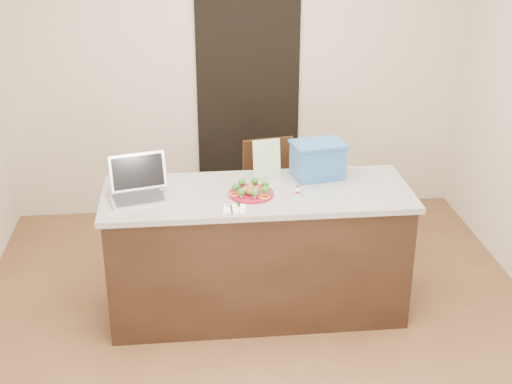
{
  "coord_description": "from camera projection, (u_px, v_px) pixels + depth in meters",
  "views": [
    {
      "loc": [
        -0.45,
        -4.07,
        2.82
      ],
      "look_at": [
        -0.01,
        0.2,
        0.94
      ],
      "focal_mm": 50.0,
      "sensor_mm": 36.0,
      "label": 1
    }
  ],
  "objects": [
    {
      "name": "napkin",
      "position": [
        234.0,
        209.0,
        4.48
      ],
      "size": [
        0.16,
        0.16,
        0.01
      ],
      "primitive_type": "cube",
      "rotation": [
        0.0,
        0.0,
        -0.16
      ],
      "color": "white",
      "rests_on": "island"
    },
    {
      "name": "chair",
      "position": [
        269.0,
        190.0,
        5.73
      ],
      "size": [
        0.48,
        0.48,
        0.93
      ],
      "rotation": [
        0.0,
        0.0,
        0.17
      ],
      "color": "#331C0F",
      "rests_on": "ground"
    },
    {
      "name": "yogurt_bottle",
      "position": [
        297.0,
        191.0,
        4.67
      ],
      "size": [
        0.03,
        0.03,
        0.07
      ],
      "rotation": [
        0.0,
        0.0,
        -0.28
      ],
      "color": "white",
      "rests_on": "island"
    },
    {
      "name": "leaflet",
      "position": [
        267.0,
        159.0,
        4.9
      ],
      "size": [
        0.2,
        0.08,
        0.27
      ],
      "primitive_type": "cube",
      "rotation": [
        -0.14,
        0.0,
        0.18
      ],
      "color": "silver",
      "rests_on": "island"
    },
    {
      "name": "blue_box",
      "position": [
        318.0,
        160.0,
        4.92
      ],
      "size": [
        0.39,
        0.32,
        0.25
      ],
      "rotation": [
        0.0,
        0.0,
        0.19
      ],
      "color": "#2A5B9B",
      "rests_on": "island"
    },
    {
      "name": "island",
      "position": [
        257.0,
        252.0,
        4.92
      ],
      "size": [
        2.06,
        0.76,
        0.92
      ],
      "color": "black",
      "rests_on": "ground"
    },
    {
      "name": "ground",
      "position": [
        261.0,
        329.0,
        4.88
      ],
      "size": [
        4.0,
        4.0,
        0.0
      ],
      "primitive_type": "plane",
      "color": "brown",
      "rests_on": "ground"
    },
    {
      "name": "doorway",
      "position": [
        248.0,
        105.0,
        6.29
      ],
      "size": [
        0.9,
        0.02,
        2.0
      ],
      "primitive_type": "cube",
      "color": "black",
      "rests_on": "ground"
    },
    {
      "name": "laptop",
      "position": [
        138.0,
        185.0,
        4.65
      ],
      "size": [
        0.42,
        0.38,
        0.26
      ],
      "rotation": [
        0.0,
        0.0,
        0.25
      ],
      "color": "#B0B1B5",
      "rests_on": "island"
    },
    {
      "name": "meatballs",
      "position": [
        251.0,
        190.0,
        4.66
      ],
      "size": [
        0.12,
        0.12,
        0.04
      ],
      "color": "brown",
      "rests_on": "plate"
    },
    {
      "name": "room_shell",
      "position": [
        262.0,
        100.0,
        4.23
      ],
      "size": [
        4.0,
        4.0,
        4.0
      ],
      "color": "white",
      "rests_on": "ground"
    },
    {
      "name": "fork",
      "position": [
        231.0,
        207.0,
        4.49
      ],
      "size": [
        0.03,
        0.16,
        0.0
      ],
      "rotation": [
        0.0,
        0.0,
        -0.0
      ],
      "color": "silver",
      "rests_on": "napkin"
    },
    {
      "name": "pepper_rings",
      "position": [
        251.0,
        192.0,
        4.68
      ],
      "size": [
        0.26,
        0.27,
        0.01
      ],
      "color": "orange",
      "rests_on": "plate"
    },
    {
      "name": "broccoli",
      "position": [
        251.0,
        187.0,
        4.66
      ],
      "size": [
        0.25,
        0.25,
        0.04
      ],
      "color": "#195416",
      "rests_on": "plate"
    },
    {
      "name": "knife",
      "position": [
        239.0,
        209.0,
        4.47
      ],
      "size": [
        0.02,
        0.21,
        0.01
      ],
      "rotation": [
        0.0,
        0.0,
        0.0
      ],
      "color": "silver",
      "rests_on": "napkin"
    },
    {
      "name": "plate",
      "position": [
        251.0,
        193.0,
        4.68
      ],
      "size": [
        0.3,
        0.3,
        0.02
      ],
      "rotation": [
        0.0,
        0.0,
        -0.1
      ],
      "color": "maroon",
      "rests_on": "island"
    }
  ]
}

